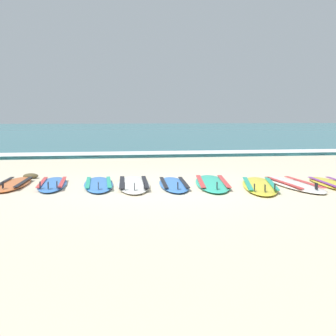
# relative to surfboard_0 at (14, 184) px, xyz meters

# --- Properties ---
(ground_plane) EXTENTS (80.00, 80.00, 0.00)m
(ground_plane) POSITION_rel_surfboard_0_xyz_m (2.65, -0.85, -0.04)
(ground_plane) COLOR beige
(sea) EXTENTS (80.00, 60.00, 0.10)m
(sea) POSITION_rel_surfboard_0_xyz_m (2.65, 35.48, 0.01)
(sea) COLOR teal
(sea) RESTS_ON ground
(wave_foam_strip) EXTENTS (80.00, 1.30, 0.11)m
(wave_foam_strip) POSITION_rel_surfboard_0_xyz_m (2.65, 6.13, 0.02)
(wave_foam_strip) COLOR white
(wave_foam_strip) RESTS_ON ground
(surfboard_0) EXTENTS (0.65, 2.00, 0.18)m
(surfboard_0) POSITION_rel_surfboard_0_xyz_m (0.00, 0.00, 0.00)
(surfboard_0) COLOR orange
(surfboard_0) RESTS_ON ground
(surfboard_1) EXTENTS (0.53, 2.02, 0.18)m
(surfboard_1) POSITION_rel_surfboard_0_xyz_m (0.70, -0.14, 0.00)
(surfboard_1) COLOR #3875CC
(surfboard_1) RESTS_ON ground
(surfboard_2) EXTENTS (0.57, 2.10, 0.18)m
(surfboard_2) POSITION_rel_surfboard_0_xyz_m (1.53, -0.28, -0.00)
(surfboard_2) COLOR #3875CC
(surfboard_2) RESTS_ON ground
(surfboard_3) EXTENTS (0.76, 2.38, 0.18)m
(surfboard_3) POSITION_rel_surfboard_0_xyz_m (2.16, -0.37, 0.00)
(surfboard_3) COLOR silver
(surfboard_3) RESTS_ON ground
(surfboard_4) EXTENTS (0.69, 2.07, 0.18)m
(surfboard_4) POSITION_rel_surfboard_0_xyz_m (2.87, -0.52, -0.00)
(surfboard_4) COLOR #3875CC
(surfboard_4) RESTS_ON ground
(surfboard_5) EXTENTS (0.99, 2.46, 0.18)m
(surfboard_5) POSITION_rel_surfboard_0_xyz_m (3.60, -0.48, -0.00)
(surfboard_5) COLOR #2DB793
(surfboard_5) RESTS_ON ground
(surfboard_6) EXTENTS (1.16, 2.42, 0.18)m
(surfboard_6) POSITION_rel_surfboard_0_xyz_m (4.36, -0.92, 0.00)
(surfboard_6) COLOR yellow
(surfboard_6) RESTS_ON ground
(surfboard_7) EXTENTS (0.58, 2.26, 0.18)m
(surfboard_7) POSITION_rel_surfboard_0_xyz_m (5.03, -0.86, -0.00)
(surfboard_7) COLOR silver
(surfboard_7) RESTS_ON ground
(surfboard_8) EXTENTS (0.70, 2.02, 0.18)m
(surfboard_8) POSITION_rel_surfboard_0_xyz_m (5.74, -0.93, -0.00)
(surfboard_8) COLOR yellow
(surfboard_8) RESTS_ON ground
(seaweed_clump_near_shoreline) EXTENTS (0.31, 0.25, 0.11)m
(seaweed_clump_near_shoreline) POSITION_rel_surfboard_0_xyz_m (0.19, 1.02, 0.02)
(seaweed_clump_near_shoreline) COLOR #4C4228
(seaweed_clump_near_shoreline) RESTS_ON ground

